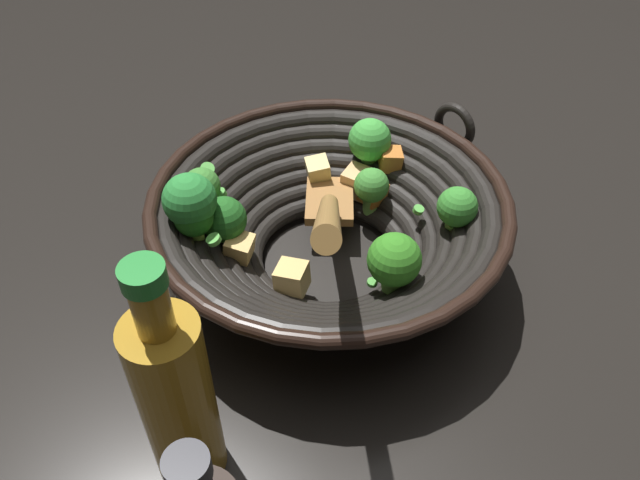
% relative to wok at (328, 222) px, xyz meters
% --- Properties ---
extents(ground_plane, '(4.00, 4.00, 0.00)m').
position_rel_wok_xyz_m(ground_plane, '(-0.00, -0.00, -0.07)').
color(ground_plane, black).
extents(wok, '(0.35, 0.38, 0.25)m').
position_rel_wok_xyz_m(wok, '(0.00, 0.00, 0.00)').
color(wok, black).
rests_on(wok, ground).
extents(cooking_oil_bottle, '(0.05, 0.05, 0.22)m').
position_rel_wok_xyz_m(cooking_oil_bottle, '(-0.09, 0.23, 0.03)').
color(cooking_oil_bottle, '#AD7F23').
rests_on(cooking_oil_bottle, ground).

